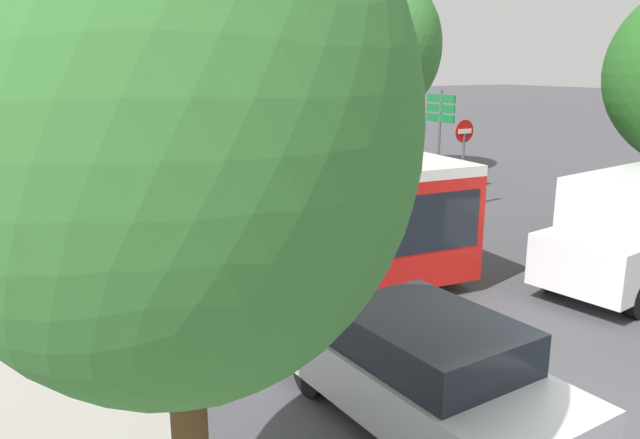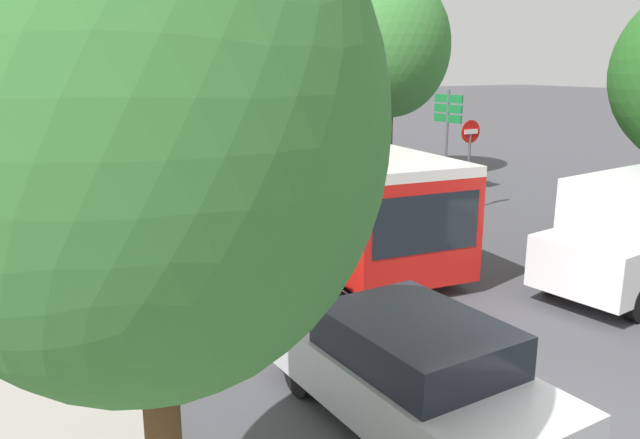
# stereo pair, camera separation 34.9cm
# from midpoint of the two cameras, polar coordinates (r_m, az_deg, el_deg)

# --- Properties ---
(ground_plane) EXTENTS (200.00, 200.00, 0.00)m
(ground_plane) POSITION_cam_midpoint_polar(r_m,az_deg,el_deg) (8.85, 20.66, -17.29)
(ground_plane) COLOR #47474C
(articulated_bus) EXTENTS (3.80, 17.54, 2.59)m
(articulated_bus) POSITION_cam_midpoint_polar(r_m,az_deg,el_deg) (19.37, -5.44, 5.13)
(articulated_bus) COLOR red
(articulated_bus) RESTS_ON ground
(city_bus_rear) EXTENTS (2.65, 11.36, 2.44)m
(city_bus_rear) POSITION_cam_midpoint_polar(r_m,az_deg,el_deg) (30.18, -21.10, 7.29)
(city_bus_rear) COLOR silver
(city_bus_rear) RESTS_ON ground
(queued_car_silver) EXTENTS (2.10, 4.39, 1.49)m
(queued_car_silver) POSITION_cam_midpoint_polar(r_m,az_deg,el_deg) (8.08, 8.10, -13.51)
(queued_car_silver) COLOR #B7BABF
(queued_car_silver) RESTS_ON ground
(queued_car_white) EXTENTS (2.07, 4.34, 1.47)m
(queued_car_white) POSITION_cam_midpoint_polar(r_m,az_deg,el_deg) (12.66, -7.87, -3.22)
(queued_car_white) COLOR white
(queued_car_white) RESTS_ON ground
(queued_car_red) EXTENTS (2.04, 4.27, 1.45)m
(queued_car_red) POSITION_cam_midpoint_polar(r_m,az_deg,el_deg) (18.89, -14.86, 2.15)
(queued_car_red) COLOR #B21E19
(queued_car_red) RESTS_ON ground
(traffic_light) EXTENTS (0.36, 0.39, 3.40)m
(traffic_light) POSITION_cam_midpoint_polar(r_m,az_deg,el_deg) (15.42, -6.15, 6.61)
(traffic_light) COLOR #56595E
(traffic_light) RESTS_ON ground
(no_entry_sign) EXTENTS (0.70, 0.08, 2.82)m
(no_entry_sign) POSITION_cam_midpoint_polar(r_m,az_deg,el_deg) (19.81, 12.48, 6.18)
(no_entry_sign) COLOR #56595E
(no_entry_sign) RESTS_ON ground
(direction_sign_post) EXTENTS (0.12, 1.40, 3.60)m
(direction_sign_post) POSITION_cam_midpoint_polar(r_m,az_deg,el_deg) (22.58, 10.48, 8.98)
(direction_sign_post) COLOR #56595E
(direction_sign_post) RESTS_ON ground
(tree_left_near) EXTENTS (3.62, 3.62, 6.09)m
(tree_left_near) POSITION_cam_midpoint_polar(r_m,az_deg,el_deg) (4.75, -14.43, 7.05)
(tree_left_near) COLOR #51381E
(tree_left_near) RESTS_ON ground
(tree_left_mid) EXTENTS (3.65, 3.65, 6.11)m
(tree_left_mid) POSITION_cam_midpoint_polar(r_m,az_deg,el_deg) (14.87, -25.54, 10.70)
(tree_left_mid) COLOR #51381E
(tree_left_mid) RESTS_ON ground
(tree_right_mid) EXTENTS (4.65, 4.65, 7.90)m
(tree_right_mid) POSITION_cam_midpoint_polar(r_m,az_deg,el_deg) (25.53, 5.14, 15.16)
(tree_right_mid) COLOR #51381E
(tree_right_mid) RESTS_ON ground
(tree_right_far) EXTENTS (4.18, 4.18, 7.05)m
(tree_right_far) POSITION_cam_midpoint_polar(r_m,az_deg,el_deg) (34.08, -5.23, 14.17)
(tree_right_far) COLOR #51381E
(tree_right_far) RESTS_ON ground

